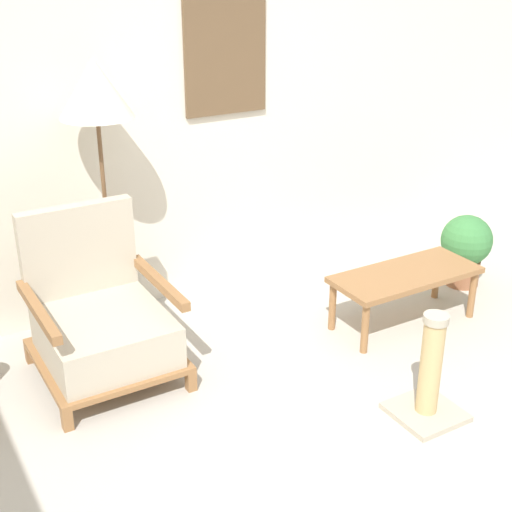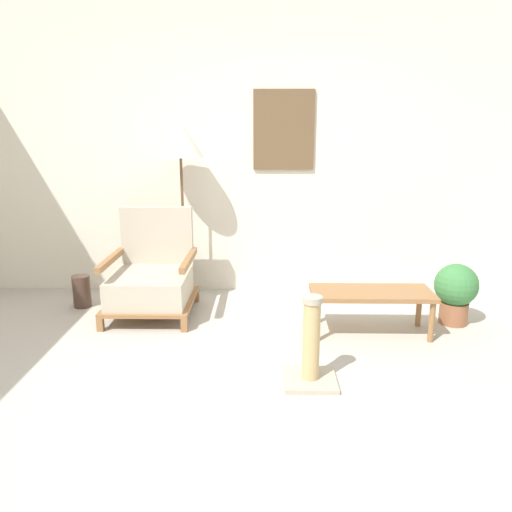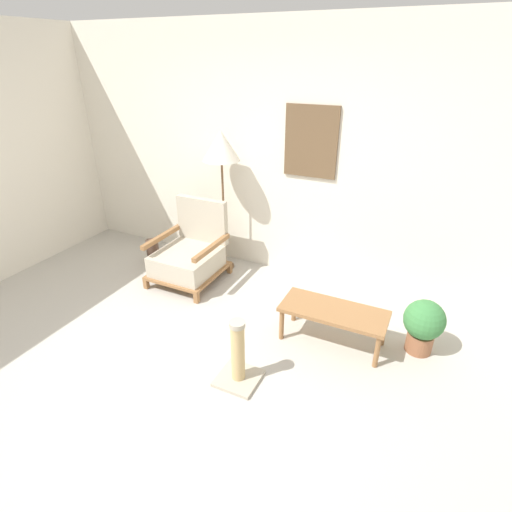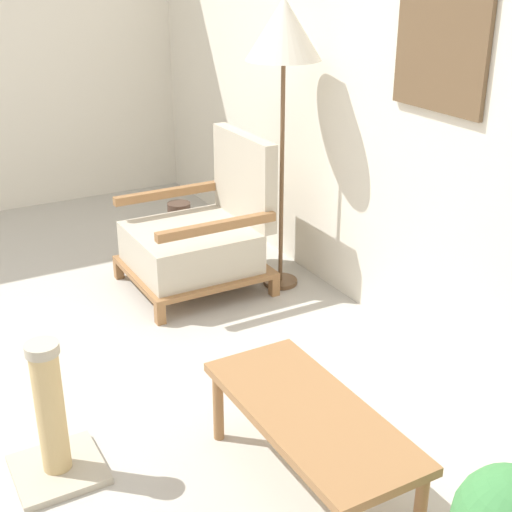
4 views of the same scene
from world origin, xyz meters
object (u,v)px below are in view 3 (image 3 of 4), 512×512
armchair (190,254)px  floor_lamp (221,149)px  coffee_table (334,314)px  scratching_post (238,360)px  vase (153,251)px  potted_plant (423,324)px

armchair → floor_lamp: bearing=62.6°
coffee_table → scratching_post: bearing=-123.9°
armchair → scratching_post: size_ratio=1.55×
vase → floor_lamp: bearing=16.6°
coffee_table → potted_plant: size_ratio=1.85×
floor_lamp → potted_plant: (2.31, -0.61, -1.15)m
coffee_table → scratching_post: size_ratio=1.63×
armchair → potted_plant: bearing=-4.3°
armchair → floor_lamp: size_ratio=0.54×
coffee_table → scratching_post: 0.96m
coffee_table → potted_plant: (0.73, 0.22, -0.02)m
armchair → vase: bearing=167.2°
coffee_table → potted_plant: bearing=16.4°
scratching_post → vase: bearing=145.0°
scratching_post → coffee_table: bearing=56.1°
scratching_post → armchair: bearing=136.3°
vase → potted_plant: bearing=-6.1°
coffee_table → vase: size_ratio=3.24×
potted_plant → scratching_post: scratching_post is taller
coffee_table → vase: coffee_table is taller
armchair → vase: size_ratio=3.09×
potted_plant → floor_lamp: bearing=165.2°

